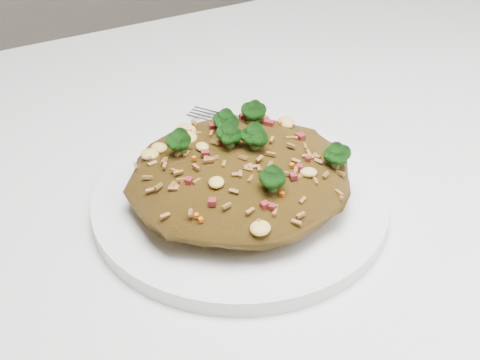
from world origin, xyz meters
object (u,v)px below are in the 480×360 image
(dining_table, at_px, (312,257))
(plate, at_px, (240,201))
(fried_rice, at_px, (240,167))
(fork, at_px, (274,132))

(dining_table, distance_m, plate, 0.13)
(fried_rice, distance_m, fork, 0.10)
(dining_table, distance_m, fork, 0.13)
(plate, height_order, fork, fork)
(plate, height_order, fried_rice, fried_rice)
(dining_table, height_order, fork, fork)
(fork, bearing_deg, dining_table, -31.47)
(fork, bearing_deg, plate, -83.50)
(fried_rice, height_order, fork, fried_rice)
(dining_table, bearing_deg, plate, -179.87)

